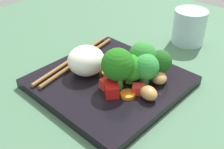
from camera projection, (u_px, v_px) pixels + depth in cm
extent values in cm
cube|color=#456E50|center=(110.00, 90.00, 54.24)|extent=(110.00, 110.00, 2.00)
cube|color=black|center=(110.00, 82.00, 53.19)|extent=(25.73, 25.73, 1.75)
ellipsoid|color=white|center=(86.00, 60.00, 52.72)|extent=(9.66, 9.67, 5.59)
cylinder|color=#559C3A|center=(160.00, 71.00, 52.87)|extent=(1.63, 1.63, 2.05)
sphere|color=#1D551A|center=(160.00, 61.00, 51.69)|extent=(4.36, 4.36, 4.36)
cylinder|color=#569E3D|center=(142.00, 69.00, 52.86)|extent=(2.82, 2.80, 3.06)
sphere|color=#2E8130|center=(143.00, 55.00, 50.81)|extent=(5.13, 5.13, 5.13)
cylinder|color=#75BA52|center=(130.00, 79.00, 51.12)|extent=(1.62, 1.86, 1.89)
sphere|color=#278323|center=(132.00, 68.00, 49.74)|extent=(4.97, 4.97, 4.97)
cylinder|color=#68A44F|center=(144.00, 78.00, 50.76)|extent=(2.39, 2.40, 2.26)
sphere|color=green|center=(146.00, 67.00, 49.24)|extent=(4.83, 4.83, 4.83)
cylinder|color=#5B9639|center=(118.00, 81.00, 49.40)|extent=(2.78, 2.65, 3.14)
sphere|color=#206918|center=(118.00, 64.00, 47.63)|extent=(5.80, 5.80, 5.80)
cylinder|color=orange|center=(109.00, 73.00, 53.72)|extent=(3.45, 3.45, 0.66)
cylinder|color=orange|center=(144.00, 68.00, 55.29)|extent=(3.99, 3.99, 0.44)
cylinder|color=orange|center=(131.00, 74.00, 53.19)|extent=(3.33, 3.33, 0.66)
cylinder|color=orange|center=(125.00, 65.00, 55.80)|extent=(3.28, 3.28, 0.72)
cylinder|color=orange|center=(128.00, 94.00, 48.09)|extent=(3.74, 3.74, 0.59)
cylinder|color=orange|center=(118.00, 79.00, 52.03)|extent=(3.17, 3.17, 0.66)
cube|color=red|center=(106.00, 83.00, 49.63)|extent=(1.80, 2.29, 1.94)
cube|color=red|center=(138.00, 89.00, 48.47)|extent=(2.81, 2.74, 1.64)
cube|color=red|center=(111.00, 89.00, 48.03)|extent=(3.89, 3.75, 2.16)
ellipsoid|color=tan|center=(159.00, 78.00, 50.83)|extent=(4.23, 4.15, 2.23)
ellipsoid|color=#BD864A|center=(150.00, 92.00, 47.22)|extent=(4.13, 3.57, 2.28)
cylinder|color=brown|center=(72.00, 59.00, 57.74)|extent=(4.17, 22.34, 0.80)
cylinder|color=brown|center=(78.00, 61.00, 57.06)|extent=(4.17, 22.34, 0.80)
cylinder|color=silver|center=(189.00, 27.00, 66.42)|extent=(7.80, 7.80, 8.28)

